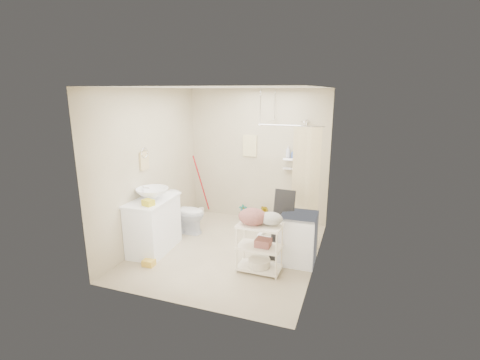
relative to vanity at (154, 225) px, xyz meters
The scene contains 23 objects.
floor 1.30m from the vanity, 18.12° to the left, with size 3.20×3.20×0.00m, color tan.
ceiling 2.48m from the vanity, 18.12° to the left, with size 2.80×3.20×0.04m, color silver.
wall_back 2.45m from the vanity, 59.63° to the left, with size 2.80×0.04×2.60m, color #C3B797.
wall_front 1.89m from the vanity, 46.46° to the right, with size 2.80×0.04×2.60m, color #C3B797.
wall_left 0.97m from the vanity, 122.31° to the left, with size 0.04×3.20×2.60m, color #C3B797.
wall_right 2.73m from the vanity, ahead, with size 0.04×3.20×2.60m, color #C3B797.
vanity is the anchor object (origin of this frame).
sink 0.53m from the vanity, 56.41° to the left, with size 0.51×0.51×0.18m, color white.
counter_basket 0.58m from the vanity, 65.79° to the right, with size 0.17×0.13×0.09m, color gold.
floor_basket 0.67m from the vanity, 66.78° to the right, with size 0.25×0.19×0.14m, color yellow.
toilet 0.84m from the vanity, 81.81° to the left, with size 0.42×0.74×0.75m, color silver.
mop 1.85m from the vanity, 91.06° to the left, with size 0.12×0.12×1.26m, color #AE0912, non-canonical shape.
potted_plant_a 2.02m from the vanity, 61.96° to the left, with size 0.17×0.11×0.32m, color brown.
potted_plant_b 2.29m from the vanity, 52.57° to the left, with size 0.19×0.16×0.35m, color #986138.
hanging_towel 2.45m from the vanity, 62.73° to the left, with size 0.28×0.03×0.42m, color beige.
towel_ring 1.07m from the vanity, 140.79° to the left, with size 0.04×0.22×0.34m, color #D5BD7E, non-canonical shape.
tp_holder 0.55m from the vanity, 114.97° to the left, with size 0.08×0.12×0.14m, color white, non-canonical shape.
shower 2.54m from the vanity, 35.42° to the left, with size 1.10×1.10×2.10m, color silver, non-canonical shape.
shampoo_bottle_a 2.79m from the vanity, 46.74° to the left, with size 0.09×0.09×0.22m, color silver.
shampoo_bottle_b 2.85m from the vanity, 44.76° to the left, with size 0.08×0.08×0.18m, color #35509D.
washing_machine 2.33m from the vanity, ahead, with size 0.52×0.54×0.77m, color white.
laundry_rack 1.83m from the vanity, ahead, with size 0.62×0.37×0.86m, color #F3E6CC, non-canonical shape.
ironing_board 2.09m from the vanity, 10.02° to the left, with size 0.32×0.09×1.13m, color black, non-canonical shape.
Camera 1 is at (1.92, -4.90, 2.55)m, focal length 26.00 mm.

